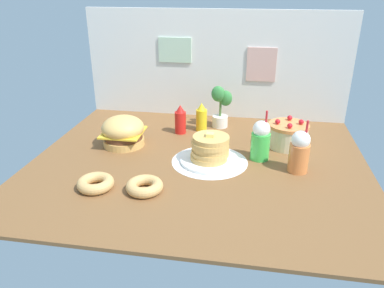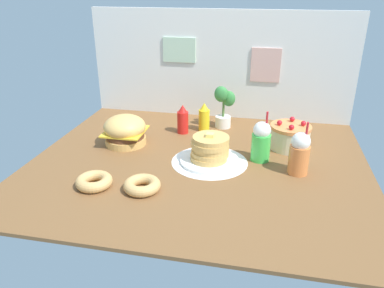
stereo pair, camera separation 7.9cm
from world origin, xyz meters
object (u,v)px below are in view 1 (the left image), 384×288
(burger, at_px, (123,132))
(cream_soda_cup, at_px, (261,140))
(orange_float_cup, at_px, (299,152))
(donut_chocolate, at_px, (144,186))
(pancake_stack, at_px, (210,150))
(donut_pink_glaze, at_px, (96,183))
(potted_plant, at_px, (221,105))
(layer_cake, at_px, (288,135))
(mustard_bottle, at_px, (201,118))
(ketchup_bottle, at_px, (180,120))

(burger, relative_size, cream_soda_cup, 0.88)
(orange_float_cup, distance_m, donut_chocolate, 0.89)
(donut_chocolate, bearing_deg, pancake_stack, 53.72)
(burger, bearing_deg, orange_float_cup, -9.77)
(donut_pink_glaze, bearing_deg, potted_plant, 61.22)
(pancake_stack, xyz_separation_m, layer_cake, (0.47, 0.31, 0.01))
(cream_soda_cup, bearing_deg, pancake_stack, -162.69)
(mustard_bottle, bearing_deg, potted_plant, 38.35)
(mustard_bottle, xyz_separation_m, orange_float_cup, (0.64, -0.54, 0.03))
(layer_cake, relative_size, orange_float_cup, 0.83)
(ketchup_bottle, distance_m, potted_plant, 0.33)
(orange_float_cup, xyz_separation_m, donut_pink_glaze, (-1.07, -0.38, -0.09))
(pancake_stack, distance_m, layer_cake, 0.57)
(orange_float_cup, bearing_deg, potted_plant, 128.76)
(ketchup_bottle, xyz_separation_m, mustard_bottle, (0.14, 0.07, 0.00))
(mustard_bottle, distance_m, cream_soda_cup, 0.59)
(cream_soda_cup, distance_m, donut_chocolate, 0.77)
(layer_cake, distance_m, orange_float_cup, 0.35)
(burger, distance_m, orange_float_cup, 1.13)
(orange_float_cup, height_order, donut_chocolate, orange_float_cup)
(pancake_stack, bearing_deg, burger, 165.37)
(mustard_bottle, relative_size, orange_float_cup, 0.67)
(orange_float_cup, bearing_deg, layer_cake, 96.24)
(pancake_stack, height_order, potted_plant, potted_plant)
(mustard_bottle, distance_m, donut_pink_glaze, 1.01)
(pancake_stack, xyz_separation_m, donut_chocolate, (-0.29, -0.40, -0.04))
(donut_chocolate, bearing_deg, layer_cake, 42.81)
(layer_cake, relative_size, potted_plant, 0.82)
(burger, xyz_separation_m, donut_chocolate, (0.30, -0.56, -0.06))
(burger, bearing_deg, ketchup_bottle, 39.42)
(orange_float_cup, bearing_deg, pancake_stack, 176.07)
(mustard_bottle, bearing_deg, burger, -143.74)
(donut_chocolate, bearing_deg, orange_float_cup, 24.33)
(orange_float_cup, xyz_separation_m, donut_chocolate, (-0.81, -0.36, -0.09))
(burger, distance_m, pancake_stack, 0.62)
(burger, height_order, ketchup_bottle, ketchup_bottle)
(pancake_stack, relative_size, potted_plant, 1.11)
(ketchup_bottle, bearing_deg, mustard_bottle, 27.76)
(potted_plant, bearing_deg, mustard_bottle, -141.65)
(layer_cake, xyz_separation_m, ketchup_bottle, (-0.74, 0.12, 0.02))
(potted_plant, bearing_deg, pancake_stack, -90.07)
(burger, xyz_separation_m, mustard_bottle, (0.47, 0.35, 0.00))
(cream_soda_cup, relative_size, donut_pink_glaze, 1.61)
(ketchup_bottle, height_order, donut_pink_glaze, ketchup_bottle)
(pancake_stack, bearing_deg, orange_float_cup, -3.93)
(mustard_bottle, bearing_deg, pancake_stack, -76.00)
(donut_chocolate, bearing_deg, burger, 118.71)
(layer_cake, height_order, donut_chocolate, layer_cake)
(burger, distance_m, layer_cake, 1.08)
(donut_chocolate, bearing_deg, ketchup_bottle, 88.15)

